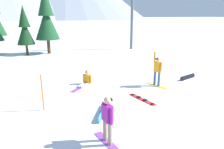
# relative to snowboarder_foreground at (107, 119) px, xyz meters

# --- Properties ---
(ground_plane) EXTENTS (800.00, 800.00, 0.00)m
(ground_plane) POSITION_rel_snowboarder_foreground_xyz_m (3.80, 0.14, -0.90)
(ground_plane) COLOR white
(snowboarder_foreground) EXTENTS (0.57, 1.48, 1.69)m
(snowboarder_foreground) POSITION_rel_snowboarder_foreground_xyz_m (0.00, 0.00, 0.00)
(snowboarder_foreground) COLOR #993FD8
(snowboarder_foreground) RESTS_ON ground_plane
(snowboarder_midground) EXTENTS (0.76, 1.52, 2.09)m
(snowboarder_midground) POSITION_rel_snowboarder_foreground_xyz_m (4.79, 4.60, 0.10)
(snowboarder_midground) COLOR yellow
(snowboarder_midground) RESTS_ON ground_plane
(snowboarder_background) EXTENTS (1.51, 1.49, 0.93)m
(snowboarder_background) POSITION_rel_snowboarder_foreground_xyz_m (0.71, 6.29, -0.58)
(snowboarder_background) COLOR #B7B7BC
(snowboarder_background) RESTS_ON ground_plane
(loose_snowboard_near_right) EXTENTS (1.70, 0.67, 0.28)m
(loose_snowboard_near_right) POSITION_rel_snowboarder_foreground_xyz_m (7.58, 5.13, -0.75)
(loose_snowboard_near_right) COLOR black
(loose_snowboard_near_right) RESTS_ON ground_plane
(loose_snowboard_near_left) EXTENTS (0.96, 1.66, 0.25)m
(loose_snowboard_near_left) POSITION_rel_snowboarder_foreground_xyz_m (0.51, 2.12, -0.77)
(loose_snowboard_near_left) COLOR #1E8CD8
(loose_snowboard_near_left) RESTS_ON ground_plane
(loose_snowboard_far_spare) EXTENTS (0.75, 1.92, 0.09)m
(loose_snowboard_far_spare) POSITION_rel_snowboarder_foreground_xyz_m (2.91, 2.97, -0.87)
(loose_snowboard_far_spare) COLOR red
(loose_snowboard_far_spare) RESTS_ON ground_plane
(trail_marker_pole) EXTENTS (0.06, 0.06, 1.72)m
(trail_marker_pole) POSITION_rel_snowboarder_foreground_xyz_m (-1.94, 3.42, -0.04)
(trail_marker_pole) COLOR orange
(trail_marker_pole) RESTS_ON ground_plane
(pine_tree_young) EXTENTS (2.65, 2.65, 7.28)m
(pine_tree_young) POSITION_rel_snowboarder_foreground_xyz_m (-0.67, 18.69, 3.07)
(pine_tree_young) COLOR #472D19
(pine_tree_young) RESTS_ON ground_plane
(pine_tree_leaning) EXTENTS (1.86, 1.86, 5.26)m
(pine_tree_leaning) POSITION_rel_snowboarder_foreground_xyz_m (-2.98, 18.52, 1.97)
(pine_tree_leaning) COLOR #472D19
(pine_tree_leaning) RESTS_ON ground_plane
(ski_lift_tower) EXTENTS (3.21, 0.36, 10.33)m
(ski_lift_tower) POSITION_rel_snowboarder_foreground_xyz_m (9.59, 18.47, 4.97)
(ski_lift_tower) COLOR #595B60
(ski_lift_tower) RESTS_ON ground_plane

